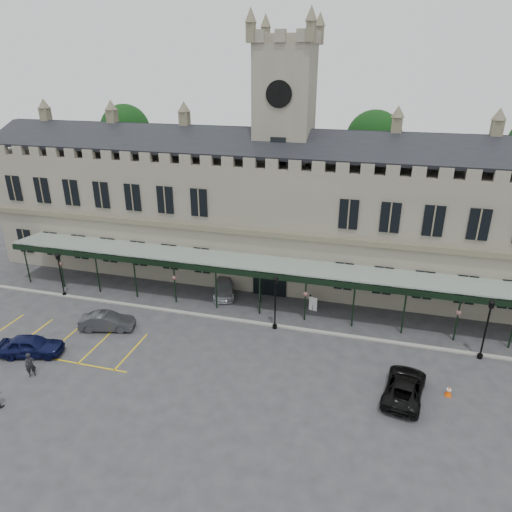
% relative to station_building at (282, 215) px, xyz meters
% --- Properties ---
extents(ground, '(140.00, 140.00, 0.00)m').
position_rel_station_building_xyz_m(ground, '(0.00, -15.91, -6.47)').
color(ground, '#302F32').
extents(station_building, '(60.00, 10.36, 17.30)m').
position_rel_station_building_xyz_m(station_building, '(0.00, 0.00, 0.00)').
color(station_building, slate).
rests_on(station_building, ground).
extents(clock_tower, '(5.60, 5.60, 24.80)m').
position_rel_station_building_xyz_m(clock_tower, '(0.00, 0.09, 6.64)').
color(clock_tower, slate).
rests_on(clock_tower, ground).
extents(canopy, '(50.00, 4.10, 4.30)m').
position_rel_station_building_xyz_m(canopy, '(0.00, -8.45, -4.06)').
color(canopy, '#8C9E93').
rests_on(canopy, ground).
extents(kerb, '(60.00, 0.40, 0.12)m').
position_rel_station_building_xyz_m(kerb, '(0.00, -10.41, -6.41)').
color(kerb, gray).
rests_on(kerb, ground).
extents(parking_markings, '(16.00, 6.00, 0.01)m').
position_rel_station_building_xyz_m(parking_markings, '(-14.00, -17.41, -6.47)').
color(parking_markings, gold).
rests_on(parking_markings, ground).
extents(tree_behind_left, '(6.00, 6.00, 16.00)m').
position_rel_station_building_xyz_m(tree_behind_left, '(-22.00, 9.09, 6.35)').
color(tree_behind_left, '#332314').
rests_on(tree_behind_left, ground).
extents(tree_behind_mid, '(6.00, 6.00, 16.00)m').
position_rel_station_building_xyz_m(tree_behind_mid, '(8.00, 9.09, 6.35)').
color(tree_behind_mid, '#332314').
rests_on(tree_behind_mid, ground).
extents(lamp_post_left, '(0.42, 0.42, 4.46)m').
position_rel_station_building_xyz_m(lamp_post_left, '(-18.80, -10.33, -3.82)').
color(lamp_post_left, black).
rests_on(lamp_post_left, ground).
extents(lamp_post_mid, '(0.46, 0.46, 4.91)m').
position_rel_station_building_xyz_m(lamp_post_mid, '(1.84, -10.72, -3.56)').
color(lamp_post_mid, black).
rests_on(lamp_post_mid, ground).
extents(lamp_post_right, '(0.48, 0.48, 5.06)m').
position_rel_station_building_xyz_m(lamp_post_right, '(17.61, -10.77, -3.47)').
color(lamp_post_right, black).
rests_on(lamp_post_right, ground).
extents(traffic_cone, '(0.45, 0.45, 0.71)m').
position_rel_station_building_xyz_m(traffic_cone, '(14.86, -15.89, -6.12)').
color(traffic_cone, '#FE5308').
rests_on(traffic_cone, ground).
extents(sign_board, '(0.75, 0.24, 1.30)m').
position_rel_station_building_xyz_m(sign_board, '(4.44, -6.88, -5.83)').
color(sign_board, black).
rests_on(sign_board, ground).
extents(bollard_left, '(0.16, 0.16, 0.90)m').
position_rel_station_building_xyz_m(bollard_left, '(-0.50, -6.63, -6.02)').
color(bollard_left, black).
rests_on(bollard_left, ground).
extents(bollard_right, '(0.17, 0.17, 0.97)m').
position_rel_station_building_xyz_m(bollard_right, '(4.03, -5.85, -5.98)').
color(bollard_right, black).
rests_on(bollard_right, ground).
extents(car_left_a, '(5.02, 3.11, 1.60)m').
position_rel_station_building_xyz_m(car_left_a, '(-15.00, -19.24, -5.67)').
color(car_left_a, '#0C1036').
rests_on(car_left_a, ground).
extents(car_left_b, '(4.67, 2.60, 1.46)m').
position_rel_station_building_xyz_m(car_left_b, '(-11.50, -14.53, -5.74)').
color(car_left_b, '#303237').
rests_on(car_left_b, ground).
extents(car_taxi, '(3.20, 5.09, 1.37)m').
position_rel_station_building_xyz_m(car_taxi, '(-4.25, -5.91, -5.78)').
color(car_taxi, '#A1A4A9').
rests_on(car_taxi, ground).
extents(car_van, '(3.21, 5.52, 1.44)m').
position_rel_station_building_xyz_m(car_van, '(11.99, -16.70, -5.75)').
color(car_van, black).
rests_on(car_van, ground).
extents(person_a, '(0.80, 0.77, 1.84)m').
position_rel_station_building_xyz_m(person_a, '(-13.20, -21.42, -5.55)').
color(person_a, black).
rests_on(person_a, ground).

